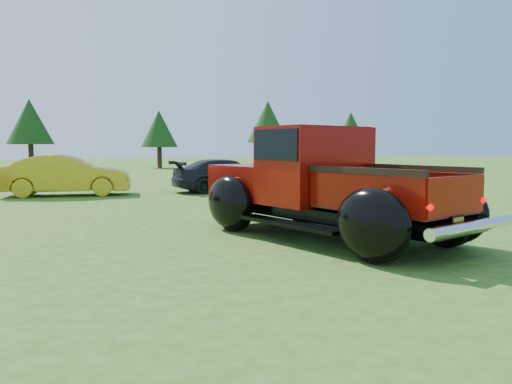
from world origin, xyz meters
The scene contains 10 objects.
ground centered at (0.00, 0.00, 0.00)m, with size 120.00×120.00×0.00m, color #335017.
tree_mid_left centered at (-3.00, 31.00, 3.38)m, with size 3.20×3.20×5.00m.
tree_mid_right centered at (6.00, 30.00, 2.97)m, with size 2.82×2.82×4.40m.
tree_east centered at (15.00, 29.50, 3.66)m, with size 3.46×3.46×5.40m.
tree_far_east centered at (24.00, 30.50, 3.25)m, with size 3.07×3.07×4.80m.
pickup_truck centered at (1.69, 0.09, 0.97)m, with size 3.63×5.84×2.05m.
show_car_yellow centered at (-2.05, 10.06, 0.69)m, with size 1.47×4.21×1.39m, color gold.
show_car_grey centered at (3.50, 9.26, 0.60)m, with size 1.67×4.12×1.19m, color black.
show_car_blue centered at (8.50, 9.50, 0.64)m, with size 2.12×4.60×1.28m, color navy.
spectator centered at (8.53, 8.30, 0.96)m, with size 0.70×0.46×1.92m, color #BAB1A1.
Camera 1 is at (-3.23, -8.00, 1.69)m, focal length 35.00 mm.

